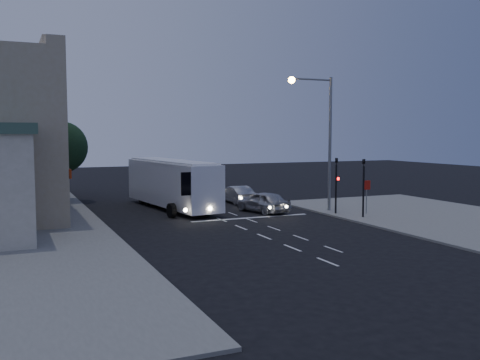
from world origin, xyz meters
name	(u,v)px	position (x,y,z in m)	size (l,w,h in m)	color
ground	(234,225)	(0.00, 0.00, 0.00)	(120.00, 120.00, 0.00)	black
sidewalk_near	(453,220)	(13.00, -4.00, 0.06)	(12.00, 24.00, 0.12)	slate
road_markings	(232,216)	(1.29, 3.31, 0.00)	(8.00, 30.55, 0.01)	silver
tour_bus	(172,183)	(-1.45, 7.95, 1.89)	(3.78, 11.60, 3.49)	white
car_suv	(263,202)	(3.74, 3.80, 0.73)	(1.72, 4.28, 1.46)	#B7B7B7
car_sedan_a	(237,195)	(4.08, 8.99, 0.67)	(1.43, 4.09, 1.35)	#ADADAE
car_sedan_b	(208,187)	(3.89, 15.02, 0.71)	(2.00, 4.91, 1.43)	#B3B8C8
traffic_signal_main	(336,179)	(7.60, 0.78, 2.42)	(0.25, 0.35, 4.10)	black
traffic_signal_side	(364,181)	(8.30, -1.20, 2.42)	(0.18, 0.15, 4.10)	black
regulatory_sign	(367,191)	(9.30, -0.24, 1.60)	(0.45, 0.12, 2.20)	slate
streetlight	(322,128)	(7.34, 2.20, 5.73)	(3.32, 0.44, 9.00)	slate
street_tree	(61,145)	(-8.21, 15.02, 4.50)	(4.00, 4.00, 6.20)	black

